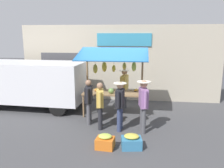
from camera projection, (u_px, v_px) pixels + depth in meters
name	position (u px, v px, depth m)	size (l,w,h in m)	color
ground_plane	(113.00, 115.00, 8.76)	(40.00, 40.00, 0.00)	#424244
street_backdrop	(118.00, 63.00, 10.54)	(9.00, 0.30, 3.40)	#B2A893
market_stall	(113.00, 74.00, 8.47)	(2.50, 1.46, 2.50)	olive
vendor_with_sunhat	(124.00, 86.00, 9.24)	(0.42, 0.69, 1.63)	#4C4C51
shopper_with_ponytail	(120.00, 102.00, 7.17)	(0.40, 0.67, 1.56)	navy
shopper_with_shopping_bag	(143.00, 102.00, 7.02)	(0.42, 0.69, 1.64)	#4C4C51
shopper_in_striped_shirt	(89.00, 99.00, 7.73)	(0.27, 0.66, 1.51)	#4C4C51
shopper_in_grey_tee	(100.00, 103.00, 7.32)	(0.29, 0.65, 1.51)	#232328
parked_van	(27.00, 81.00, 9.49)	(4.48, 2.04, 1.88)	silver
produce_crate_near	(131.00, 142.00, 6.15)	(0.59, 0.49, 0.39)	teal
produce_crate_side	(105.00, 142.00, 6.14)	(0.51, 0.43, 0.40)	#D1661E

